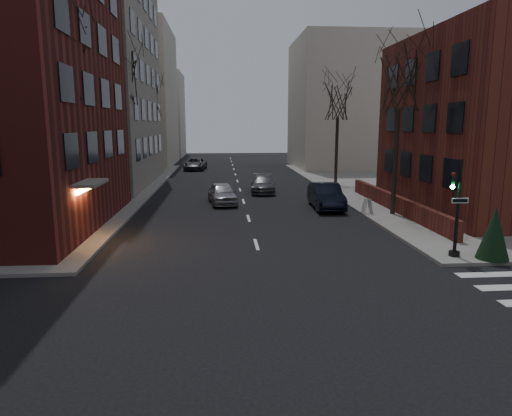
{
  "coord_description": "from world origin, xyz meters",
  "views": [
    {
      "loc": [
        -1.6,
        -8.54,
        5.54
      ],
      "look_at": [
        -0.13,
        10.56,
        2.0
      ],
      "focal_mm": 32.0,
      "sensor_mm": 36.0,
      "label": 1
    }
  ],
  "objects": [
    {
      "name": "car_lane_gray",
      "position": [
        1.81,
        28.26,
        0.69
      ],
      "size": [
        2.28,
        4.87,
        1.38
      ],
      "primitive_type": "imported",
      "rotation": [
        0.0,
        0.0,
        -0.08
      ],
      "color": "#45454A",
      "rests_on": "ground"
    },
    {
      "name": "ground",
      "position": [
        0.0,
        0.0,
        0.0
      ],
      "size": [
        160.0,
        160.0,
        0.0
      ],
      "primitive_type": "plane",
      "color": "black",
      "rests_on": "ground"
    },
    {
      "name": "car_lane_silver",
      "position": [
        -1.53,
        23.16,
        0.74
      ],
      "size": [
        2.3,
        4.55,
        1.49
      ],
      "primitive_type": "imported",
      "rotation": [
        0.0,
        0.0,
        0.13
      ],
      "color": "#97969B",
      "rests_on": "ground"
    },
    {
      "name": "building_distant_lb",
      "position": [
        -13.0,
        72.0,
        7.0
      ],
      "size": [
        10.0,
        12.0,
        14.0
      ],
      "primitive_type": "cube",
      "color": "beige",
      "rests_on": "ground"
    },
    {
      "name": "building_distant_la",
      "position": [
        -15.0,
        55.0,
        9.0
      ],
      "size": [
        14.0,
        16.0,
        18.0
      ],
      "primitive_type": "cube",
      "color": "beige",
      "rests_on": "ground"
    },
    {
      "name": "tree_left_a",
      "position": [
        -8.8,
        14.0,
        8.47
      ],
      "size": [
        4.18,
        4.18,
        10.26
      ],
      "color": "#2D231C",
      "rests_on": "sidewalk_far_left"
    },
    {
      "name": "low_wall_right",
      "position": [
        9.3,
        19.0,
        0.65
      ],
      "size": [
        0.35,
        16.0,
        1.0
      ],
      "primitive_type": "cube",
      "color": "#5E241B",
      "rests_on": "sidewalk_far_right"
    },
    {
      "name": "evergreen_shrub",
      "position": [
        9.33,
        8.5,
        1.21
      ],
      "size": [
        1.48,
        1.48,
        2.12
      ],
      "primitive_type": "cone",
      "rotation": [
        0.0,
        0.0,
        0.17
      ],
      "color": "black",
      "rests_on": "sidewalk_far_right"
    },
    {
      "name": "sandwich_board",
      "position": [
        7.3,
        18.26,
        0.6
      ],
      "size": [
        0.46,
        0.6,
        0.9
      ],
      "primitive_type": "cube",
      "rotation": [
        0.0,
        0.0,
        0.1
      ],
      "color": "silver",
      "rests_on": "sidewalk_far_right"
    },
    {
      "name": "parked_sedan",
      "position": [
        5.31,
        20.82,
        0.84
      ],
      "size": [
        1.93,
        5.13,
        1.67
      ],
      "primitive_type": "imported",
      "rotation": [
        0.0,
        0.0,
        -0.03
      ],
      "color": "black",
      "rests_on": "ground"
    },
    {
      "name": "streetlamp_near",
      "position": [
        -8.2,
        22.0,
        4.24
      ],
      "size": [
        0.36,
        0.36,
        6.28
      ],
      "color": "black",
      "rests_on": "sidewalk_far_left"
    },
    {
      "name": "streetlamp_far",
      "position": [
        -8.2,
        42.0,
        4.24
      ],
      "size": [
        0.36,
        0.36,
        6.28
      ],
      "color": "black",
      "rests_on": "sidewalk_far_left"
    },
    {
      "name": "tree_left_c",
      "position": [
        -8.8,
        40.0,
        8.03
      ],
      "size": [
        3.96,
        3.96,
        9.72
      ],
      "color": "#2D231C",
      "rests_on": "sidewalk_far_left"
    },
    {
      "name": "building_distant_ra",
      "position": [
        15.0,
        50.0,
        8.0
      ],
      "size": [
        14.0,
        14.0,
        16.0
      ],
      "primitive_type": "cube",
      "color": "beige",
      "rests_on": "ground"
    },
    {
      "name": "building_left_tan",
      "position": [
        -17.0,
        34.0,
        14.0
      ],
      "size": [
        18.0,
        18.0,
        28.0
      ],
      "primitive_type": "cube",
      "color": "gray",
      "rests_on": "ground"
    },
    {
      "name": "building_right_brick",
      "position": [
        16.5,
        19.0,
        5.5
      ],
      "size": [
        12.0,
        14.0,
        11.0
      ],
      "primitive_type": "cube",
      "color": "#5E241B",
      "rests_on": "ground"
    },
    {
      "name": "traffic_signal",
      "position": [
        7.94,
        8.99,
        1.91
      ],
      "size": [
        0.76,
        0.44,
        4.0
      ],
      "color": "black",
      "rests_on": "sidewalk_far_right"
    },
    {
      "name": "tree_right_b",
      "position": [
        8.8,
        32.0,
        7.59
      ],
      "size": [
        3.74,
        3.74,
        9.18
      ],
      "color": "#2D231C",
      "rests_on": "sidewalk_far_right"
    },
    {
      "name": "tree_right_a",
      "position": [
        8.8,
        18.0,
        8.03
      ],
      "size": [
        3.96,
        3.96,
        9.72
      ],
      "color": "#2D231C",
      "rests_on": "sidewalk_far_right"
    },
    {
      "name": "tree_left_b",
      "position": [
        -8.8,
        26.0,
        8.91
      ],
      "size": [
        4.4,
        4.4,
        10.8
      ],
      "color": "#2D231C",
      "rests_on": "sidewalk_far_left"
    },
    {
      "name": "car_lane_far",
      "position": [
        -4.71,
        47.57,
        0.72
      ],
      "size": [
        2.81,
        5.37,
        1.44
      ],
      "primitive_type": "imported",
      "rotation": [
        0.0,
        0.0,
        -0.08
      ],
      "color": "#424247",
      "rests_on": "ground"
    }
  ]
}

